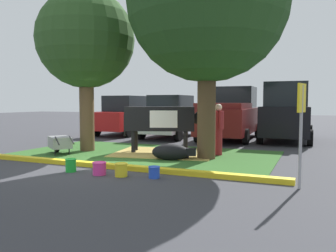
{
  "coord_description": "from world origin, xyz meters",
  "views": [
    {
      "loc": [
        5.29,
        -7.93,
        1.7
      ],
      "look_at": [
        0.76,
        2.62,
        0.9
      ],
      "focal_mm": 36.78,
      "sensor_mm": 36.0,
      "label": 1
    }
  ],
  "objects_px": {
    "person_handler": "(218,128)",
    "wheelbarrow": "(60,143)",
    "cow_holstein": "(163,119)",
    "suv_black": "(287,112)",
    "bucket_yellow": "(121,170)",
    "bucket_green": "(71,165)",
    "calf_lying": "(172,152)",
    "bucket_blue": "(154,172)",
    "hatchback_white": "(171,117)",
    "pickup_truck_maroon": "(231,115)",
    "bucket_pink": "(99,168)",
    "parking_sign": "(301,115)",
    "sedan_red": "(126,116)",
    "shade_tree_right": "(207,1)",
    "shade_tree_left": "(86,40)"
  },
  "relations": [
    {
      "from": "person_handler",
      "to": "wheelbarrow",
      "type": "bearing_deg",
      "value": -159.43
    },
    {
      "from": "cow_holstein",
      "to": "suv_black",
      "type": "bearing_deg",
      "value": 56.44
    },
    {
      "from": "wheelbarrow",
      "to": "bucket_yellow",
      "type": "relative_size",
      "value": 4.68
    },
    {
      "from": "wheelbarrow",
      "to": "bucket_green",
      "type": "relative_size",
      "value": 4.49
    },
    {
      "from": "calf_lying",
      "to": "bucket_blue",
      "type": "height_order",
      "value": "calf_lying"
    },
    {
      "from": "bucket_green",
      "to": "cow_holstein",
      "type": "bearing_deg",
      "value": 78.48
    },
    {
      "from": "hatchback_white",
      "to": "pickup_truck_maroon",
      "type": "xyz_separation_m",
      "value": [
        2.81,
        0.39,
        0.13
      ]
    },
    {
      "from": "suv_black",
      "to": "bucket_yellow",
      "type": "bearing_deg",
      "value": -107.75
    },
    {
      "from": "wheelbarrow",
      "to": "suv_black",
      "type": "bearing_deg",
      "value": 47.22
    },
    {
      "from": "bucket_green",
      "to": "bucket_pink",
      "type": "relative_size",
      "value": 0.97
    },
    {
      "from": "wheelbarrow",
      "to": "parking_sign",
      "type": "distance_m",
      "value": 7.64
    },
    {
      "from": "bucket_yellow",
      "to": "hatchback_white",
      "type": "height_order",
      "value": "hatchback_white"
    },
    {
      "from": "bucket_yellow",
      "to": "bucket_blue",
      "type": "relative_size",
      "value": 1.14
    },
    {
      "from": "sedan_red",
      "to": "bucket_blue",
      "type": "bearing_deg",
      "value": -56.46
    },
    {
      "from": "shade_tree_right",
      "to": "bucket_green",
      "type": "height_order",
      "value": "shade_tree_right"
    },
    {
      "from": "wheelbarrow",
      "to": "hatchback_white",
      "type": "xyz_separation_m",
      "value": [
        1.24,
        6.43,
        0.6
      ]
    },
    {
      "from": "parking_sign",
      "to": "bucket_pink",
      "type": "bearing_deg",
      "value": -174.18
    },
    {
      "from": "bucket_blue",
      "to": "sedan_red",
      "type": "distance_m",
      "value": 10.65
    },
    {
      "from": "shade_tree_right",
      "to": "bucket_blue",
      "type": "bearing_deg",
      "value": -96.2
    },
    {
      "from": "shade_tree_right",
      "to": "person_handler",
      "type": "height_order",
      "value": "shade_tree_right"
    },
    {
      "from": "shade_tree_left",
      "to": "bucket_yellow",
      "type": "bearing_deg",
      "value": -43.86
    },
    {
      "from": "person_handler",
      "to": "wheelbarrow",
      "type": "height_order",
      "value": "person_handler"
    },
    {
      "from": "bucket_blue",
      "to": "bucket_pink",
      "type": "bearing_deg",
      "value": -171.81
    },
    {
      "from": "wheelbarrow",
      "to": "bucket_blue",
      "type": "relative_size",
      "value": 5.35
    },
    {
      "from": "suv_black",
      "to": "bucket_pink",
      "type": "bearing_deg",
      "value": -110.83
    },
    {
      "from": "calf_lying",
      "to": "wheelbarrow",
      "type": "relative_size",
      "value": 0.92
    },
    {
      "from": "person_handler",
      "to": "bucket_yellow",
      "type": "height_order",
      "value": "person_handler"
    },
    {
      "from": "wheelbarrow",
      "to": "hatchback_white",
      "type": "relative_size",
      "value": 0.33
    },
    {
      "from": "person_handler",
      "to": "bucket_pink",
      "type": "relative_size",
      "value": 4.93
    },
    {
      "from": "suv_black",
      "to": "hatchback_white",
      "type": "bearing_deg",
      "value": -173.77
    },
    {
      "from": "wheelbarrow",
      "to": "sedan_red",
      "type": "xyz_separation_m",
      "value": [
        -1.53,
        6.9,
        0.6
      ]
    },
    {
      "from": "shade_tree_right",
      "to": "pickup_truck_maroon",
      "type": "distance_m",
      "value": 6.83
    },
    {
      "from": "sedan_red",
      "to": "suv_black",
      "type": "height_order",
      "value": "suv_black"
    },
    {
      "from": "bucket_green",
      "to": "suv_black",
      "type": "bearing_deg",
      "value": 64.72
    },
    {
      "from": "bucket_pink",
      "to": "hatchback_white",
      "type": "height_order",
      "value": "hatchback_white"
    },
    {
      "from": "bucket_pink",
      "to": "sedan_red",
      "type": "distance_m",
      "value": 10.15
    },
    {
      "from": "parking_sign",
      "to": "bucket_blue",
      "type": "distance_m",
      "value": 3.32
    },
    {
      "from": "parking_sign",
      "to": "suv_black",
      "type": "xyz_separation_m",
      "value": [
        -0.89,
        8.7,
        -0.19
      ]
    },
    {
      "from": "suv_black",
      "to": "calf_lying",
      "type": "bearing_deg",
      "value": -112.04
    },
    {
      "from": "bucket_green",
      "to": "bucket_yellow",
      "type": "xyz_separation_m",
      "value": [
        1.4,
        0.03,
        -0.01
      ]
    },
    {
      "from": "person_handler",
      "to": "bucket_green",
      "type": "relative_size",
      "value": 5.1
    },
    {
      "from": "bucket_yellow",
      "to": "suv_black",
      "type": "xyz_separation_m",
      "value": [
        2.91,
        9.1,
        1.11
      ]
    },
    {
      "from": "bucket_green",
      "to": "hatchback_white",
      "type": "bearing_deg",
      "value": 96.2
    },
    {
      "from": "shade_tree_right",
      "to": "bucket_pink",
      "type": "bearing_deg",
      "value": -117.79
    },
    {
      "from": "bucket_pink",
      "to": "bucket_green",
      "type": "bearing_deg",
      "value": 179.52
    },
    {
      "from": "sedan_red",
      "to": "shade_tree_left",
      "type": "bearing_deg",
      "value": -72.26
    },
    {
      "from": "bucket_green",
      "to": "sedan_red",
      "type": "distance_m",
      "value": 9.79
    },
    {
      "from": "shade_tree_left",
      "to": "hatchback_white",
      "type": "relative_size",
      "value": 1.24
    },
    {
      "from": "calf_lying",
      "to": "parking_sign",
      "type": "distance_m",
      "value": 4.3
    },
    {
      "from": "suv_black",
      "to": "cow_holstein",
      "type": "bearing_deg",
      "value": -123.56
    }
  ]
}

